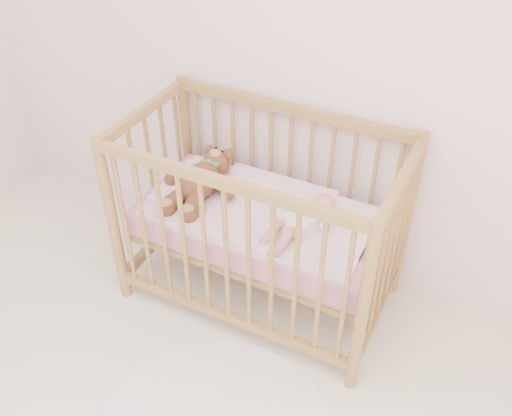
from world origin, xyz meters
The scene contains 6 objects.
wall_back centered at (0.00, 2.00, 1.35)m, with size 4.00×0.02×2.70m, color white.
crib centered at (-0.03, 1.60, 0.50)m, with size 1.36×0.76×1.00m, color #A67F46, non-canonical shape.
mattress centered at (-0.03, 1.60, 0.49)m, with size 1.22×0.62×0.13m, color pink.
blanket centered at (-0.03, 1.60, 0.56)m, with size 1.10×0.58×0.06m, color #F1A6B3, non-canonical shape.
baby centered at (0.21, 1.58, 0.64)m, with size 0.24×0.49×0.12m, color white, non-canonical shape.
teddy_bear centered at (-0.37, 1.58, 0.65)m, with size 0.41×0.58×0.16m, color brown, non-canonical shape.
Camera 1 is at (0.95, -0.39, 2.32)m, focal length 40.00 mm.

